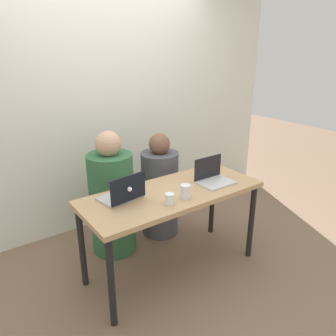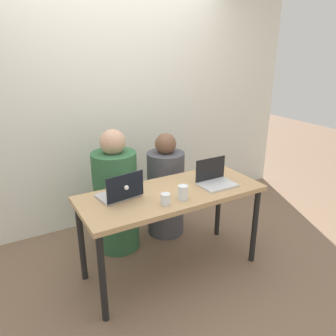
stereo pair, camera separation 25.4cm
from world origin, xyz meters
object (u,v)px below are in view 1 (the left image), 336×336
at_px(person_on_right, 160,190).
at_px(laptop_front_right, 213,177).
at_px(laptop_back_left, 123,194).
at_px(water_glass_left, 170,200).
at_px(water_glass_center, 185,193).
at_px(person_on_left, 112,200).

distance_m(person_on_right, laptop_front_right, 0.72).
bearing_deg(laptop_front_right, laptop_back_left, 169.79).
relative_size(laptop_back_left, water_glass_left, 3.97).
bearing_deg(water_glass_center, water_glass_left, -176.13).
height_order(person_on_right, laptop_back_left, person_on_right).
height_order(person_on_left, laptop_back_left, person_on_left).
height_order(person_on_right, water_glass_left, person_on_right).
distance_m(laptop_front_right, laptop_back_left, 0.80).
bearing_deg(person_on_left, water_glass_center, 102.03).
distance_m(person_on_right, water_glass_left, 0.92).
relative_size(person_on_left, laptop_front_right, 3.98).
height_order(person_on_right, water_glass_center, person_on_right).
bearing_deg(person_on_right, person_on_left, 12.67).
xyz_separation_m(person_on_right, water_glass_left, (-0.42, -0.75, 0.32)).
xyz_separation_m(laptop_front_right, laptop_back_left, (-0.79, 0.14, 0.00)).
relative_size(laptop_front_right, water_glass_center, 2.63).
bearing_deg(water_glass_center, laptop_back_left, 147.69).
distance_m(person_on_right, water_glass_center, 0.85).
xyz_separation_m(person_on_right, laptop_front_right, (0.12, -0.63, 0.33)).
bearing_deg(person_on_right, laptop_front_right, 113.59).
bearing_deg(water_glass_left, person_on_left, 98.25).
bearing_deg(water_glass_center, person_on_right, 70.26).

